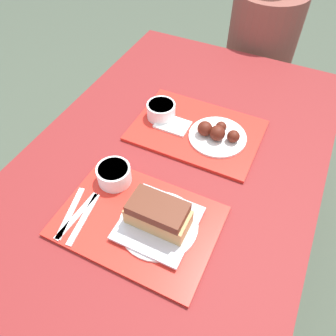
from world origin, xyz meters
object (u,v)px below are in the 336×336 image
(tray_near, at_px, (138,221))
(bowl_coleslaw_far, at_px, (161,110))
(tray_far, at_px, (197,131))
(bowl_coleslaw_near, at_px, (114,174))
(brisket_sandwich_plate, at_px, (158,218))
(wings_plate_far, at_px, (217,134))
(person_seated_across, at_px, (263,36))

(tray_near, distance_m, bowl_coleslaw_far, 0.44)
(tray_far, relative_size, bowl_coleslaw_near, 4.30)
(bowl_coleslaw_far, bearing_deg, tray_far, -2.71)
(tray_far, height_order, brisket_sandwich_plate, brisket_sandwich_plate)
(bowl_coleslaw_near, bearing_deg, tray_far, 66.59)
(bowl_coleslaw_far, bearing_deg, wings_plate_far, -4.59)
(tray_near, height_order, bowl_coleslaw_far, bowl_coleslaw_far)
(tray_far, distance_m, wings_plate_far, 0.08)
(wings_plate_far, bearing_deg, person_seated_across, 93.52)
(tray_near, relative_size, wings_plate_far, 2.22)
(tray_far, distance_m, brisket_sandwich_plate, 0.40)
(bowl_coleslaw_near, relative_size, wings_plate_far, 0.52)
(bowl_coleslaw_near, xyz_separation_m, bowl_coleslaw_far, (-0.00, 0.32, 0.00))
(tray_near, xyz_separation_m, person_seated_across, (0.03, 1.20, -0.03))
(wings_plate_far, relative_size, person_seated_across, 0.29)
(tray_near, height_order, person_seated_across, person_seated_across)
(tray_near, distance_m, person_seated_across, 1.20)
(tray_far, relative_size, person_seated_across, 0.65)
(tray_far, bearing_deg, brisket_sandwich_plate, -82.58)
(tray_far, distance_m, bowl_coleslaw_far, 0.15)
(brisket_sandwich_plate, distance_m, wings_plate_far, 0.39)
(person_seated_across, bearing_deg, tray_near, -91.54)
(tray_far, height_order, wings_plate_far, wings_plate_far)
(brisket_sandwich_plate, height_order, person_seated_across, person_seated_across)
(tray_far, bearing_deg, tray_near, -90.85)
(bowl_coleslaw_near, height_order, wings_plate_far, wings_plate_far)
(bowl_coleslaw_far, bearing_deg, tray_near, -71.95)
(bowl_coleslaw_near, distance_m, brisket_sandwich_plate, 0.20)
(bowl_coleslaw_far, bearing_deg, brisket_sandwich_plate, -64.49)
(tray_near, height_order, bowl_coleslaw_near, bowl_coleslaw_near)
(bowl_coleslaw_near, xyz_separation_m, wings_plate_far, (0.21, 0.30, -0.01))
(bowl_coleslaw_far, distance_m, wings_plate_far, 0.22)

